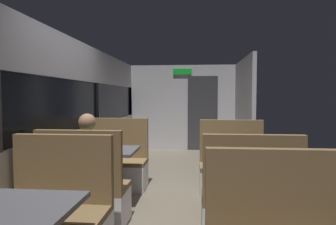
# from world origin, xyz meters

# --- Properties ---
(ground_plane) EXTENTS (3.30, 9.20, 0.02)m
(ground_plane) POSITION_xyz_m (0.00, 0.00, -0.01)
(ground_plane) COLOR #665B4C
(carriage_window_panel_left) EXTENTS (0.09, 8.48, 2.30)m
(carriage_window_panel_left) POSITION_xyz_m (-1.45, 0.00, 1.11)
(carriage_window_panel_left) COLOR #B2B2B7
(carriage_window_panel_left) RESTS_ON ground_plane
(carriage_end_bulkhead) EXTENTS (2.90, 0.11, 2.30)m
(carriage_end_bulkhead) POSITION_xyz_m (0.06, 4.19, 1.14)
(carriage_end_bulkhead) COLOR #B2B2B7
(carriage_end_bulkhead) RESTS_ON ground_plane
(carriage_aisle_panel_right) EXTENTS (0.08, 2.40, 2.30)m
(carriage_aisle_panel_right) POSITION_xyz_m (1.45, 3.00, 1.15)
(carriage_aisle_panel_right) COLOR #B2B2B7
(carriage_aisle_panel_right) RESTS_ON ground_plane
(dining_table_near_window) EXTENTS (0.90, 0.70, 0.74)m
(dining_table_near_window) POSITION_xyz_m (-0.89, -2.09, 0.64)
(dining_table_near_window) COLOR #9E9EA3
(dining_table_near_window) RESTS_ON ground_plane
(bench_near_window_facing_entry) EXTENTS (0.95, 0.50, 1.10)m
(bench_near_window_facing_entry) POSITION_xyz_m (-0.89, -1.39, 0.33)
(bench_near_window_facing_entry) COLOR silver
(bench_near_window_facing_entry) RESTS_ON ground_plane
(dining_table_mid_window) EXTENTS (0.90, 0.70, 0.74)m
(dining_table_mid_window) POSITION_xyz_m (-0.89, 0.00, 0.64)
(dining_table_mid_window) COLOR #9E9EA3
(dining_table_mid_window) RESTS_ON ground_plane
(bench_mid_window_facing_end) EXTENTS (0.95, 0.50, 1.10)m
(bench_mid_window_facing_end) POSITION_xyz_m (-0.89, -0.69, 0.33)
(bench_mid_window_facing_end) COLOR silver
(bench_mid_window_facing_end) RESTS_ON ground_plane
(bench_mid_window_facing_entry) EXTENTS (0.95, 0.50, 1.10)m
(bench_mid_window_facing_entry) POSITION_xyz_m (-0.89, 0.70, 0.33)
(bench_mid_window_facing_entry) COLOR silver
(bench_mid_window_facing_entry) RESTS_ON ground_plane
(dining_table_rear_aisle) EXTENTS (0.90, 0.70, 0.74)m
(dining_table_rear_aisle) POSITION_xyz_m (0.89, -0.20, 0.64)
(dining_table_rear_aisle) COLOR #9E9EA3
(dining_table_rear_aisle) RESTS_ON ground_plane
(bench_rear_aisle_facing_end) EXTENTS (0.95, 0.50, 1.10)m
(bench_rear_aisle_facing_end) POSITION_xyz_m (0.89, -0.89, 0.33)
(bench_rear_aisle_facing_end) COLOR silver
(bench_rear_aisle_facing_end) RESTS_ON ground_plane
(bench_rear_aisle_facing_entry) EXTENTS (0.95, 0.50, 1.10)m
(bench_rear_aisle_facing_entry) POSITION_xyz_m (0.89, 0.50, 0.33)
(bench_rear_aisle_facing_entry) COLOR silver
(bench_rear_aisle_facing_entry) RESTS_ON ground_plane
(seated_passenger) EXTENTS (0.47, 0.55, 1.26)m
(seated_passenger) POSITION_xyz_m (-0.89, -0.62, 0.54)
(seated_passenger) COLOR #26262D
(seated_passenger) RESTS_ON ground_plane
(coffee_cup_secondary) EXTENTS (0.07, 0.07, 0.09)m
(coffee_cup_secondary) POSITION_xyz_m (-0.84, -0.01, 0.79)
(coffee_cup_secondary) COLOR #B23333
(coffee_cup_secondary) RESTS_ON dining_table_mid_window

